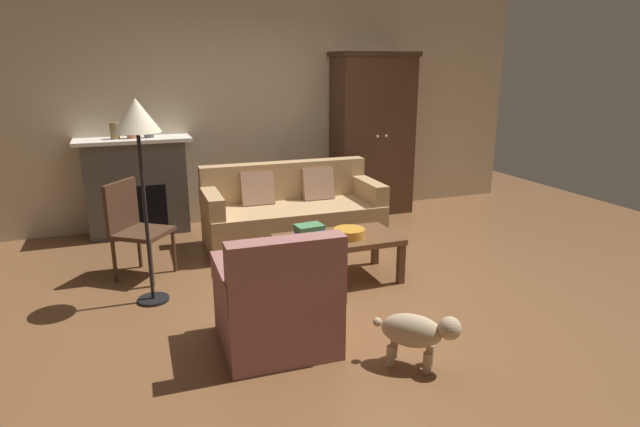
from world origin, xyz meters
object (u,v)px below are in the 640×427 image
at_px(mantel_vase_slate, 149,130).
at_px(floor_lamp, 138,128).
at_px(fireplace, 137,186).
at_px(mantel_vase_bronze, 115,131).
at_px(armchair_near_left, 277,305).
at_px(dog, 417,332).
at_px(coffee_table, 338,242).
at_px(armoire, 372,134).
at_px(mantel_vase_terracotta, 132,128).
at_px(fruit_bowl, 349,233).
at_px(side_chair_wooden, 133,223).
at_px(couch, 292,215).
at_px(book_stack, 310,231).

height_order(mantel_vase_slate, floor_lamp, floor_lamp).
relative_size(fireplace, mantel_vase_bronze, 6.92).
relative_size(armchair_near_left, dog, 1.86).
distance_m(mantel_vase_slate, dog, 3.99).
distance_m(armchair_near_left, floor_lamp, 1.75).
distance_m(mantel_vase_bronze, mantel_vase_slate, 0.36).
distance_m(coffee_table, floor_lamp, 1.95).
height_order(armchair_near_left, dog, armchair_near_left).
distance_m(armoire, mantel_vase_slate, 2.78).
height_order(fireplace, mantel_vase_slate, mantel_vase_slate).
bearing_deg(mantel_vase_terracotta, armoire, -1.17).
bearing_deg(fruit_bowl, armoire, 59.49).
distance_m(fruit_bowl, armchair_near_left, 1.31).
height_order(fruit_bowl, armchair_near_left, armchair_near_left).
bearing_deg(coffee_table, mantel_vase_terracotta, 127.64).
bearing_deg(mantel_vase_bronze, coffee_table, -49.42).
height_order(coffee_table, side_chair_wooden, side_chair_wooden).
bearing_deg(couch, mantel_vase_bronze, 152.05).
bearing_deg(mantel_vase_bronze, side_chair_wooden, -86.13).
bearing_deg(mantel_vase_slate, book_stack, -59.56).
xyz_separation_m(coffee_table, mantel_vase_bronze, (-1.81, 2.11, 0.85)).
distance_m(armoire, couch, 1.78).
bearing_deg(side_chair_wooden, couch, 14.01).
xyz_separation_m(fruit_bowl, dog, (-0.16, -1.46, -0.21)).
relative_size(couch, side_chair_wooden, 2.15).
xyz_separation_m(fruit_bowl, mantel_vase_slate, (-1.54, 2.15, 0.75)).
bearing_deg(coffee_table, couch, 92.80).
distance_m(fruit_bowl, mantel_vase_terracotta, 2.86).
xyz_separation_m(coffee_table, armchair_near_left, (-0.84, -0.95, -0.05)).
xyz_separation_m(couch, coffee_table, (0.06, -1.18, 0.05)).
distance_m(mantel_vase_terracotta, side_chair_wooden, 1.53).
bearing_deg(side_chair_wooden, fruit_bowl, -24.19).
bearing_deg(armoire, mantel_vase_bronze, 178.90).
relative_size(fruit_bowl, side_chair_wooden, 0.31).
height_order(fireplace, dog, fireplace).
height_order(armoire, dog, armoire).
distance_m(couch, fruit_bowl, 1.24).
height_order(mantel_vase_terracotta, side_chair_wooden, mantel_vase_terracotta).
bearing_deg(book_stack, dog, -83.60).
xyz_separation_m(book_stack, dog, (0.18, -1.58, -0.24)).
xyz_separation_m(armoire, mantel_vase_slate, (-2.77, 0.06, 0.17)).
distance_m(fruit_bowl, side_chair_wooden, 1.98).
bearing_deg(floor_lamp, fruit_bowl, -6.05).
distance_m(side_chair_wooden, floor_lamp, 1.13).
bearing_deg(fruit_bowl, floor_lamp, 173.95).
height_order(mantel_vase_terracotta, floor_lamp, floor_lamp).
xyz_separation_m(fireplace, coffee_table, (1.63, -2.13, -0.20)).
xyz_separation_m(armoire, coffee_table, (-1.32, -2.05, -0.67)).
relative_size(mantel_vase_slate, armchair_near_left, 0.20).
height_order(fireplace, mantel_vase_terracotta, mantel_vase_terracotta).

